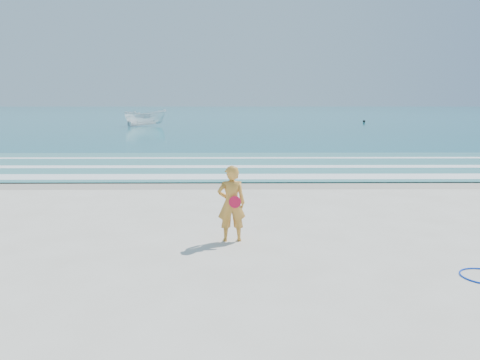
{
  "coord_description": "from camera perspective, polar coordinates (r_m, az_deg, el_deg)",
  "views": [
    {
      "loc": [
        0.51,
        -8.65,
        3.19
      ],
      "look_at": [
        0.63,
        4.0,
        1.0
      ],
      "focal_mm": 35.0,
      "sensor_mm": 36.0,
      "label": 1
    }
  ],
  "objects": [
    {
      "name": "foam_far",
      "position": [
        25.35,
        -1.67,
        2.7
      ],
      "size": [
        400.0,
        0.6,
        0.01
      ],
      "primitive_type": "cube",
      "color": "white",
      "rests_on": "shallow"
    },
    {
      "name": "ground",
      "position": [
        9.24,
        -3.72,
        -10.4
      ],
      "size": [
        400.0,
        400.0,
        0.0
      ],
      "primitive_type": "plane",
      "color": "silver",
      "rests_on": "ground"
    },
    {
      "name": "boat",
      "position": [
        57.08,
        -11.43,
        7.43
      ],
      "size": [
        5.35,
        3.72,
        1.93
      ],
      "primitive_type": "imported",
      "rotation": [
        0.0,
        0.0,
        1.98
      ],
      "color": "white",
      "rests_on": "ocean"
    },
    {
      "name": "wet_sand",
      "position": [
        17.95,
        -2.14,
        -0.42
      ],
      "size": [
        400.0,
        2.4,
        0.0
      ],
      "primitive_type": "cube",
      "color": "#B2A893",
      "rests_on": "ground"
    },
    {
      "name": "buoy",
      "position": [
        66.4,
        14.89,
        6.93
      ],
      "size": [
        0.38,
        0.38,
        0.38
      ],
      "primitive_type": "sphere",
      "color": "black",
      "rests_on": "ocean"
    },
    {
      "name": "shallow",
      "position": [
        22.88,
        -1.79,
        1.91
      ],
      "size": [
        400.0,
        10.0,
        0.01
      ],
      "primitive_type": "cube",
      "color": "#59B7AD",
      "rests_on": "ocean"
    },
    {
      "name": "foam_mid",
      "position": [
        22.08,
        -1.84,
        1.65
      ],
      "size": [
        400.0,
        0.9,
        0.01
      ],
      "primitive_type": "cube",
      "color": "white",
      "rests_on": "shallow"
    },
    {
      "name": "ocean",
      "position": [
        113.7,
        -0.78,
        8.22
      ],
      "size": [
        400.0,
        190.0,
        0.04
      ],
      "primitive_type": "cube",
      "color": "#19727F",
      "rests_on": "ground"
    },
    {
      "name": "foam_near",
      "position": [
        19.22,
        -2.03,
        0.42
      ],
      "size": [
        400.0,
        1.4,
        0.01
      ],
      "primitive_type": "cube",
      "color": "white",
      "rests_on": "shallow"
    },
    {
      "name": "woman",
      "position": [
        10.54,
        -1.05,
        -2.89
      ],
      "size": [
        0.67,
        0.47,
        1.74
      ],
      "color": "orange",
      "rests_on": "ground"
    }
  ]
}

